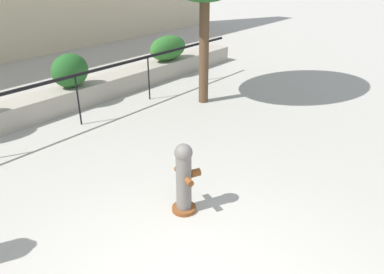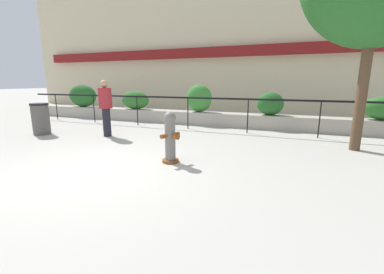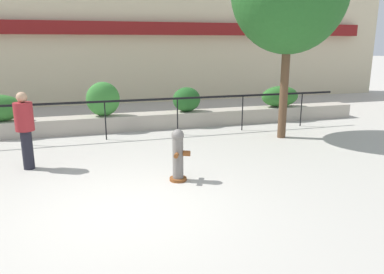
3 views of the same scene
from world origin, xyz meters
name	(u,v)px [view 3 (image 3 of 3)]	position (x,y,z in m)	size (l,w,h in m)	color
ground_plane	(127,209)	(0.00, 0.00, 0.00)	(120.00, 120.00, 0.00)	#B2ADA3
building_facade	(90,14)	(0.00, 11.98, 3.99)	(30.00, 1.36, 8.00)	beige
planter_wall_low	(104,124)	(0.00, 6.00, 0.25)	(18.00, 0.70, 0.50)	#ADA393
fence_railing_segment	(105,105)	(0.00, 4.90, 1.02)	(15.00, 0.05, 1.15)	black
hedge_bush_2	(103,99)	(0.02, 6.00, 1.04)	(1.04, 0.63, 1.07)	#387F33
hedge_bush_3	(187,99)	(2.74, 6.00, 0.91)	(0.94, 0.70, 0.81)	#235B23
hedge_bush_4	(280,96)	(6.23, 6.00, 0.87)	(1.41, 0.70, 0.74)	#2D6B28
fire_hydrant	(178,155)	(1.18, 1.09, 0.55)	(0.48, 0.47, 1.08)	brown
pedestrian	(25,126)	(-1.84, 2.75, 0.99)	(0.57, 0.57, 1.73)	black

